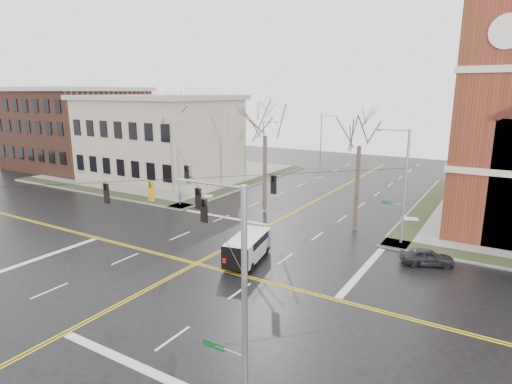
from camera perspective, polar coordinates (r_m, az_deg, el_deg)
The scene contains 17 objects.
ground at distance 31.06m, azimuth -7.97°, elevation -9.44°, with size 120.00×120.00×0.00m, color black.
sidewalks at distance 31.03m, azimuth -7.97°, elevation -9.31°, with size 80.00×80.00×0.17m.
road_markings at distance 31.06m, azimuth -7.97°, elevation -9.43°, with size 100.00×100.00×0.01m.
civic_building_a at distance 58.63m, azimuth -12.60°, elevation 6.63°, with size 18.00×14.00×11.00m, color tan.
civic_building_b at distance 74.95m, azimuth -22.80°, elevation 7.68°, with size 18.00×16.00×12.00m, color brown.
signal_pole_ne at distance 34.99m, azimuth 19.01°, elevation 1.04°, with size 2.75×0.22×9.00m.
signal_pole_nw at distance 45.33m, azimuth -10.16°, elevation 4.19°, with size 2.75×0.22×9.00m.
signal_pole_se at distance 14.46m, azimuth -2.14°, elevation -15.49°, with size 2.75×0.22×9.00m.
span_wires at distance 29.25m, azimuth -8.35°, elevation 1.85°, with size 23.02×23.02×0.03m.
traffic_signals at distance 28.91m, azimuth -9.14°, elevation 0.16°, with size 8.21×8.26×1.30m.
streetlight_north_a at distance 58.33m, azimuth 1.13°, elevation 5.89°, with size 2.30×0.20×8.00m.
streetlight_north_b at distance 76.19m, azimuth 8.76°, elevation 7.46°, with size 2.30×0.20×8.00m.
cargo_van at distance 30.93m, azimuth -0.98°, elevation -7.17°, with size 2.91×5.29×1.90m.
parked_car_a at distance 32.62m, azimuth 21.85°, elevation -8.02°, with size 1.44×3.57×1.22m, color black.
tree_nw_far at distance 48.88m, azimuth -10.99°, elevation 9.74°, with size 4.00×4.00×12.64m.
tree_nw_near at distance 42.10m, azimuth 1.24°, elevation 8.15°, with size 4.00×4.00×11.30m.
tree_ne at distance 37.61m, azimuth 13.65°, elevation 6.69°, with size 4.00×4.00×10.86m.
Camera 1 is at (18.33, -22.07, 11.89)m, focal length 30.00 mm.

